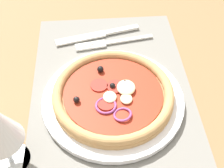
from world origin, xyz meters
TOP-DOWN VIEW (x-y plane):
  - ground_plane at (0.00, 0.00)cm, footprint 190.00×140.00cm
  - placemat at (0.00, 0.00)cm, footprint 46.46×31.39cm
  - plate at (-3.60, 0.23)cm, footprint 26.69×26.69cm
  - pizza at (-3.62, 0.21)cm, footprint 22.60×22.60cm
  - fork at (13.41, -0.68)cm, footprint 4.32×18.01cm
  - knife at (16.32, 2.14)cm, footprint 6.17×19.85cm

SIDE VIEW (x-z plane):
  - ground_plane at x=0.00cm, z-range -2.40..0.00cm
  - placemat at x=0.00cm, z-range 0.00..0.40cm
  - fork at x=13.41cm, z-range 0.40..0.84cm
  - knife at x=16.32cm, z-range 0.35..0.96cm
  - plate at x=-3.60cm, z-range 0.40..1.53cm
  - pizza at x=-3.62cm, z-range 1.31..3.91cm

